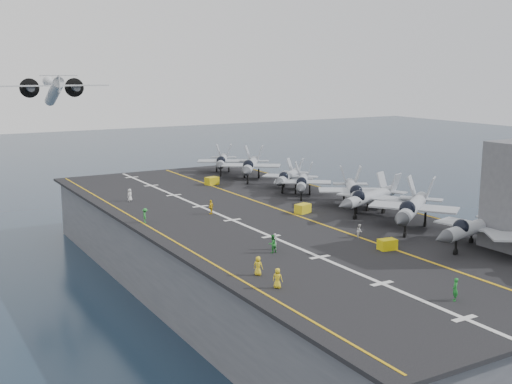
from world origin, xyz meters
TOP-DOWN VIEW (x-y plane):
  - ground at (0.00, 0.00)m, footprint 500.00×500.00m
  - hull at (0.00, 0.00)m, footprint 36.00×90.00m
  - flight_deck at (0.00, 0.00)m, footprint 38.00×92.00m
  - foul_line at (3.00, 0.00)m, footprint 0.35×90.00m
  - landing_centerline at (-6.00, 0.00)m, footprint 0.50×90.00m
  - deck_edge_port at (-17.00, 0.00)m, footprint 0.25×90.00m
  - deck_edge_stbd at (18.50, 0.00)m, footprint 0.25×90.00m
  - fighter_jet_1 at (11.43, -25.66)m, footprint 16.48×12.80m
  - fighter_jet_2 at (11.53, -15.52)m, footprint 19.87×18.69m
  - fighter_jet_3 at (12.39, -6.37)m, footprint 17.45×14.61m
  - fighter_jet_4 at (13.17, -1.70)m, footprint 16.76×18.23m
  - fighter_jet_5 at (11.58, 9.25)m, footprint 15.46×16.38m
  - fighter_jet_6 at (12.73, 15.15)m, footprint 15.78×15.48m
  - fighter_jet_7 at (12.03, 26.72)m, footprint 18.08×19.23m
  - fighter_jet_8 at (11.04, 36.15)m, footprint 15.72×17.36m
  - tow_cart_a at (2.29, -21.36)m, footprint 2.13×1.53m
  - tow_cart_b at (4.59, -1.20)m, footprint 2.50×2.02m
  - tow_cart_c at (3.59, 25.60)m, footprint 2.49×1.91m
  - crew_0 at (-15.20, -26.13)m, footprint 1.33×1.37m
  - crew_1 at (-8.62, -15.02)m, footprint 1.01×1.26m
  - crew_2 at (-9.50, -15.97)m, footprint 1.34×1.01m
  - crew_3 at (-16.58, 4.52)m, footprint 1.08×1.33m
  - crew_4 at (-6.82, 4.73)m, footprint 1.45×1.36m
  - crew_5 at (-13.61, 19.10)m, footprint 1.37×1.26m
  - crew_6 at (-3.54, -36.66)m, footprint 1.43×1.47m
  - crew_7 at (2.92, -15.70)m, footprint 1.20×1.17m
  - transport_plane at (-15.54, 56.56)m, footprint 22.23×16.02m
  - crew_8 at (-14.84, -21.97)m, footprint 1.33×1.37m

SIDE VIEW (x-z plane):
  - ground at x=0.00m, z-range 0.00..0.00m
  - hull at x=0.00m, z-range 0.00..10.00m
  - flight_deck at x=0.00m, z-range 10.00..10.40m
  - foul_line at x=3.00m, z-range 10.41..10.43m
  - landing_centerline at x=-6.00m, z-range 10.41..10.43m
  - deck_edge_port at x=-17.00m, z-range 10.41..10.43m
  - deck_edge_stbd at x=18.50m, z-range 10.41..10.43m
  - tow_cart_a at x=2.29m, z-range 10.40..11.59m
  - tow_cart_b at x=4.59m, z-range 10.40..11.70m
  - tow_cart_c at x=3.59m, z-range 10.40..11.73m
  - crew_7 at x=2.92m, z-range 10.40..12.08m
  - crew_1 at x=-8.62m, z-range 10.40..12.23m
  - crew_5 at x=-13.61m, z-range 10.40..12.31m
  - crew_0 at x=-15.20m, z-range 10.40..12.32m
  - crew_8 at x=-14.84m, z-range 10.40..12.32m
  - crew_3 at x=-16.58m, z-range 10.40..12.33m
  - crew_4 at x=-6.82m, z-range 10.40..12.42m
  - crew_2 at x=-9.50m, z-range 10.40..12.43m
  - crew_6 at x=-3.54m, z-range 10.40..12.45m
  - fighter_jet_6 at x=12.73m, z-range 10.40..15.01m
  - fighter_jet_5 at x=11.58m, z-range 10.40..15.14m
  - fighter_jet_8 at x=11.04m, z-range 10.40..15.42m
  - fighter_jet_1 at x=11.43m, z-range 10.40..15.49m
  - fighter_jet_3 at x=12.39m, z-range 10.40..15.56m
  - fighter_jet_4 at x=13.17m, z-range 10.40..15.67m
  - fighter_jet_7 at x=12.03m, z-range 10.40..15.96m
  - fighter_jet_2 at x=11.53m, z-range 10.40..16.15m
  - transport_plane at x=-15.54m, z-range 23.37..28.38m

